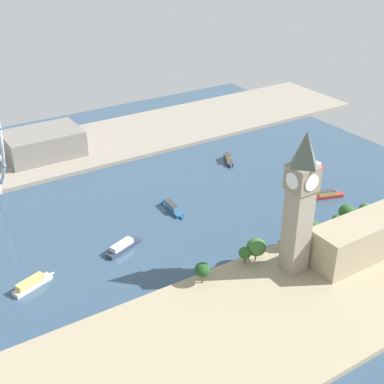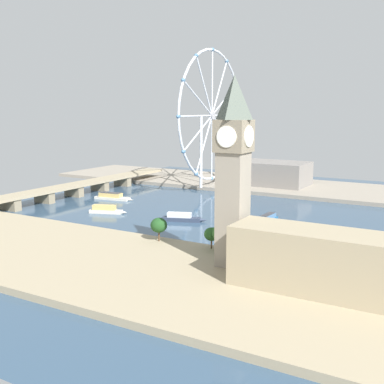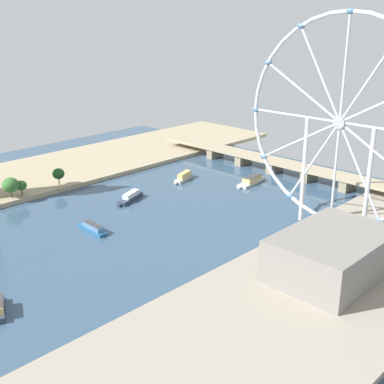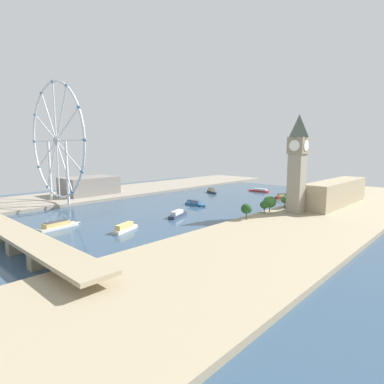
# 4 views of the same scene
# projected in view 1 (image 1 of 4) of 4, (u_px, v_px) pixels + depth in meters

# --- Properties ---
(ground_plane) EXTENTS (414.90, 414.90, 0.00)m
(ground_plane) POSITION_uv_depth(u_px,v_px,m) (164.00, 207.00, 354.04)
(ground_plane) COLOR #334C66
(riverbank_left) EXTENTS (90.00, 520.00, 3.00)m
(riverbank_left) POSITION_uv_depth(u_px,v_px,m) (287.00, 308.00, 262.29)
(riverbank_left) COLOR tan
(riverbank_left) RESTS_ON ground_plane
(riverbank_right) EXTENTS (90.00, 520.00, 3.00)m
(riverbank_right) POSITION_uv_depth(u_px,v_px,m) (92.00, 145.00, 444.38)
(riverbank_right) COLOR gray
(riverbank_right) RESTS_ON ground_plane
(clock_tower) EXTENTS (14.17, 14.17, 80.18)m
(clock_tower) POSITION_uv_depth(u_px,v_px,m) (300.00, 202.00, 269.07)
(clock_tower) COLOR gray
(clock_tower) RESTS_ON riverbank_left
(tree_row_embankment) EXTENTS (13.81, 130.33, 13.71)m
(tree_row_embankment) POSITION_uv_depth(u_px,v_px,m) (300.00, 232.00, 306.06)
(tree_row_embankment) COLOR #513823
(tree_row_embankment) RESTS_ON riverbank_left
(riverside_hall) EXTENTS (40.07, 58.58, 20.16)m
(riverside_hall) POSITION_uv_depth(u_px,v_px,m) (43.00, 143.00, 417.01)
(riverside_hall) COLOR gray
(riverside_hall) RESTS_ON riverbank_right
(tour_boat_0) EXTENTS (26.94, 6.00, 5.01)m
(tour_boat_0) POSITION_uv_depth(u_px,v_px,m) (172.00, 208.00, 349.26)
(tour_boat_0) COLOR #235684
(tour_boat_0) RESTS_ON ground_plane
(tour_boat_1) EXTENTS (10.93, 24.03, 5.54)m
(tour_boat_1) POSITION_uv_depth(u_px,v_px,m) (329.00, 195.00, 364.82)
(tour_boat_1) COLOR #B22D28
(tour_boat_1) RESTS_ON ground_plane
(tour_boat_2) EXTENTS (13.62, 28.02, 5.45)m
(tour_boat_2) POSITION_uv_depth(u_px,v_px,m) (124.00, 246.00, 308.99)
(tour_boat_2) COLOR #2D384C
(tour_boat_2) RESTS_ON ground_plane
(tour_boat_3) EXTENTS (21.77, 12.92, 6.12)m
(tour_boat_3) POSITION_uv_depth(u_px,v_px,m) (228.00, 159.00, 416.00)
(tour_boat_3) COLOR #2D384C
(tour_boat_3) RESTS_ON ground_plane
(tour_boat_5) EXTENTS (12.15, 25.85, 5.64)m
(tour_boat_5) POSITION_uv_depth(u_px,v_px,m) (33.00, 283.00, 278.06)
(tour_boat_5) COLOR beige
(tour_boat_5) RESTS_ON ground_plane
(tour_boat_6) EXTENTS (30.05, 8.95, 4.28)m
(tour_boat_6) POSITION_uv_depth(u_px,v_px,m) (309.00, 162.00, 412.26)
(tour_boat_6) COLOR #B22D28
(tour_boat_6) RESTS_ON ground_plane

